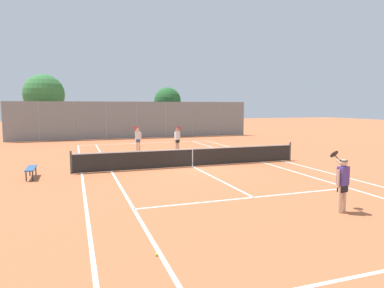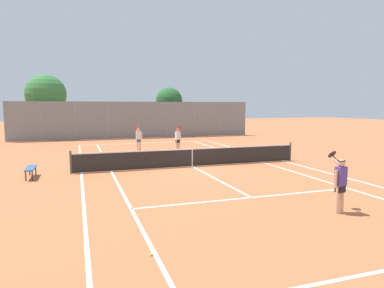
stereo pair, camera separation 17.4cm
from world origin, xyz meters
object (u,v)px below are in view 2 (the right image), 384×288
loose_tennis_ball_2 (155,164)px  tree_behind_right (169,102)px  loose_tennis_ball_0 (130,164)px  loose_tennis_ball_1 (170,155)px  player_far_left (139,138)px  player_near_side (340,182)px  tree_behind_left (47,96)px  loose_tennis_ball_3 (151,254)px  tennis_net (192,157)px  player_far_right (178,138)px  courtside_bench (31,169)px  loose_tennis_ball_4 (178,146)px

loose_tennis_ball_2 → tree_behind_right: 18.86m
loose_tennis_ball_0 → loose_tennis_ball_1: bearing=42.1°
player_far_left → loose_tennis_ball_2: size_ratio=26.88×
player_near_side → player_far_left: same height
player_near_side → loose_tennis_ball_0: bearing=114.2°
tree_behind_left → tree_behind_right: size_ratio=1.21×
loose_tennis_ball_0 → loose_tennis_ball_1: (3.00, 2.71, 0.00)m
loose_tennis_ball_2 → tree_behind_right: bearing=72.6°
loose_tennis_ball_2 → loose_tennis_ball_3: size_ratio=1.00×
player_near_side → player_far_left: (-3.22, 15.76, 0.00)m
player_far_left → tree_behind_right: tree_behind_right is taller
tennis_net → tree_behind_left: (-8.25, 19.20, 3.60)m
loose_tennis_ball_2 → player_far_right: bearing=60.5°
player_far_right → loose_tennis_ball_1: player_far_right is taller
tennis_net → loose_tennis_ball_2: 2.13m
courtside_bench → tree_behind_right: tree_behind_right is taller
player_near_side → loose_tennis_ball_1: size_ratio=26.88×
loose_tennis_ball_3 → loose_tennis_ball_4: 19.28m
courtside_bench → tree_behind_right: (11.38, 19.21, 3.17)m
tennis_net → tree_behind_left: tree_behind_left is taller
loose_tennis_ball_2 → loose_tennis_ball_3: bearing=-102.7°
player_near_side → tree_behind_left: bearing=109.5°
player_far_right → courtside_bench: (-8.53, -6.26, -0.52)m
player_far_right → loose_tennis_ball_2: size_ratio=26.88×
player_far_right → loose_tennis_ball_1: 1.97m
loose_tennis_ball_0 → loose_tennis_ball_3: bearing=-96.1°
player_far_left → tree_behind_left: bearing=118.8°
player_near_side → player_far_left: bearing=101.5°
tennis_net → tree_behind_right: tree_behind_right is taller
tennis_net → player_far_left: (-1.57, 7.06, 0.42)m
tennis_net → player_near_side: (1.65, -8.70, 0.42)m
player_near_side → tree_behind_left: size_ratio=0.29×
loose_tennis_ball_1 → loose_tennis_ball_3: bearing=-106.6°
player_far_left → loose_tennis_ball_4: player_far_left is taller
tree_behind_left → loose_tennis_ball_4: bearing=-46.9°
player_near_side → tree_behind_right: tree_behind_right is taller
tennis_net → tree_behind_left: 21.21m
loose_tennis_ball_4 → tree_behind_left: (-10.00, 10.69, 4.08)m
tennis_net → loose_tennis_ball_2: size_ratio=181.82×
tree_behind_left → loose_tennis_ball_1: bearing=-60.9°
loose_tennis_ball_3 → loose_tennis_ball_4: (5.96, 18.33, 0.00)m
loose_tennis_ball_0 → loose_tennis_ball_4: (4.74, 6.87, 0.00)m
player_far_right → loose_tennis_ball_4: (0.81, 2.67, -0.89)m
loose_tennis_ball_1 → tree_behind_right: size_ratio=0.01×
loose_tennis_ball_1 → loose_tennis_ball_0: bearing=-137.9°
loose_tennis_ball_4 → player_far_left: bearing=-156.4°
loose_tennis_ball_1 → tennis_net: bearing=-90.0°
player_far_right → loose_tennis_ball_2: bearing=-119.5°
player_near_side → loose_tennis_ball_2: (-3.39, 9.82, -0.89)m
player_near_side → loose_tennis_ball_1: (-1.65, 13.05, -0.89)m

